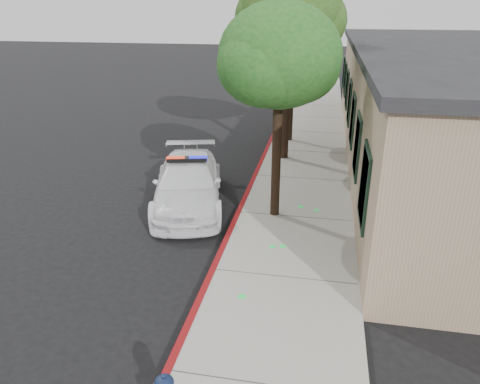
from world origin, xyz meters
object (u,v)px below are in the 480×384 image
clapboard_building (451,107)px  street_tree_far (294,50)px  street_tree_mid (290,15)px  street_tree_near (280,61)px  police_car (188,183)px

clapboard_building → street_tree_far: (-5.83, 1.52, 1.73)m
clapboard_building → street_tree_mid: (-5.83, -0.88, 3.06)m
street_tree_near → street_tree_mid: street_tree_mid is taller
street_tree_near → street_tree_mid: bearing=92.4°
street_tree_mid → street_tree_far: 2.74m
police_car → street_tree_mid: street_tree_mid is taller
street_tree_near → street_tree_far: size_ratio=1.12×
police_car → street_tree_far: 8.04m
clapboard_building → street_tree_mid: size_ratio=3.13×
clapboard_building → police_car: (-8.24, -5.47, -1.44)m
street_tree_mid → street_tree_far: size_ratio=1.36×
street_tree_mid → police_car: bearing=-117.6°
clapboard_building → street_tree_mid: 6.65m
street_tree_near → police_car: bearing=169.9°
street_tree_far → street_tree_mid: bearing=-90.2°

